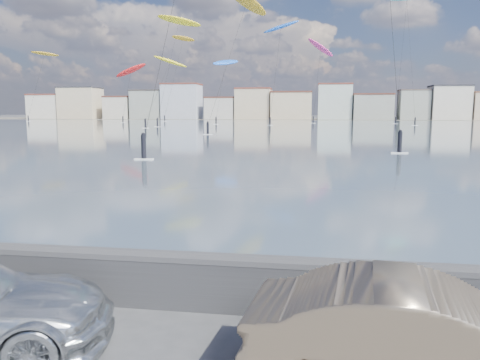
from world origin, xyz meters
name	(u,v)px	position (x,y,z in m)	size (l,w,h in m)	color
bay_water	(300,128)	(0.00, 91.50, 0.01)	(500.00, 177.00, 0.00)	#434F63
far_shore_strip	(307,119)	(0.00, 200.00, 0.01)	(500.00, 60.00, 0.00)	#4C473D
seawall	(175,277)	(0.00, 2.70, 0.58)	(400.00, 0.36, 1.08)	#28282B
far_buildings	(310,104)	(1.31, 186.00, 6.03)	(240.79, 13.26, 14.60)	beige
car_champagne	(427,341)	(3.88, 0.55, 0.75)	(1.58, 4.53, 1.49)	tan
kitesurfer_4	(179,22)	(-28.43, 102.92, 23.76)	(10.72, 11.34, 26.01)	yellow
kitesurfer_5	(225,63)	(-21.65, 124.81, 16.43)	(7.73, 14.38, 18.25)	blue
kitesurfer_6	(407,0)	(25.23, 122.73, 31.21)	(10.20, 13.64, 32.79)	#19BFBF
kitesurfer_7	(321,48)	(4.34, 139.33, 21.75)	(9.12, 13.45, 25.00)	#E5338C
kitesurfer_8	(170,63)	(-29.16, 97.47, 14.03)	(7.81, 13.84, 15.88)	yellow
kitesurfer_11	(45,55)	(-86.77, 143.87, 22.08)	(9.48, 9.60, 23.62)	#BF8C19
kitesurfer_12	(131,71)	(-52.08, 132.39, 15.40)	(9.22, 10.13, 18.45)	red
kitesurfer_13	(281,28)	(-6.26, 121.26, 24.90)	(9.61, 15.08, 27.22)	blue
kitesurfer_14	(247,3)	(-9.33, 78.85, 22.15)	(8.37, 21.18, 24.61)	#BF8C19
kitesurfer_18	(183,40)	(-42.80, 158.08, 28.00)	(8.40, 16.73, 29.78)	#BF8C19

